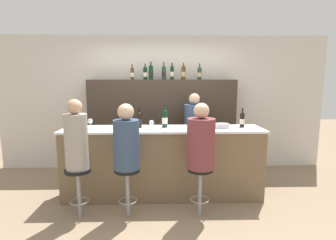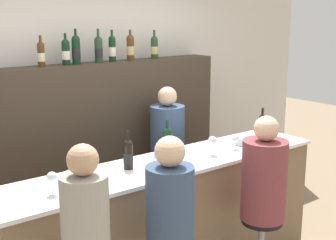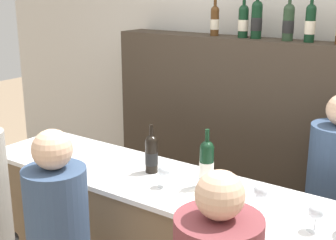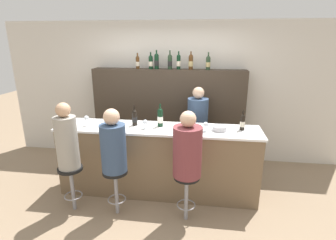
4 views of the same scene
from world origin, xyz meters
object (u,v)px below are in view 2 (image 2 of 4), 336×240
Objects in this scene: wine_bottle_counter_1 at (167,143)px; wine_bottle_backbar_6 at (154,47)px; wine_glass_3 at (235,139)px; wine_bottle_counter_0 at (128,154)px; metal_bowl at (245,141)px; guest_seated_right at (264,176)px; wine_bottle_backbar_3 at (99,49)px; bartender at (167,167)px; wine_bottle_backbar_2 at (76,50)px; guest_seated_left at (85,225)px; wine_glass_2 at (212,141)px; wine_bottle_counter_2 at (262,126)px; wine_bottle_backbar_0 at (41,54)px; wine_glass_1 at (158,157)px; wine_bottle_backbar_4 at (112,48)px; wine_bottle_backbar_1 at (66,52)px; guest_seated_middle at (170,205)px; wine_glass_0 at (52,178)px; bar_stool_right at (261,235)px; wine_bottle_backbar_5 at (130,47)px.

wine_bottle_counter_1 is 1.45m from wine_bottle_backbar_6.
wine_bottle_counter_0 is at bearing 172.78° from wine_glass_3.
metal_bowl is 0.72m from guest_seated_right.
wine_bottle_backbar_3 reaches higher than bartender.
wine_glass_3 is at bearing -7.22° from wine_bottle_counter_0.
guest_seated_left is at bearing -116.46° from wine_bottle_backbar_2.
wine_bottle_backbar_6 is at bearing 76.93° from wine_glass_2.
wine_bottle_backbar_6 reaches higher than wine_glass_3.
wine_glass_3 is at bearing -165.50° from wine_bottle_counter_2.
bartender is at bearing -109.19° from wine_bottle_backbar_6.
guest_seated_right is at bearing -68.61° from wine_bottle_backbar_2.
wine_glass_1 is at bearing -72.12° from wine_bottle_backbar_0.
wine_bottle_backbar_4 is 2.34× the size of wine_glass_1.
wine_bottle_backbar_1 is 1.74m from wine_glass_3.
wine_bottle_backbar_3 is 0.39× the size of guest_seated_middle.
wine_bottle_backbar_3 is 1.09× the size of wine_bottle_backbar_6.
wine_bottle_counter_2 is 2.24m from wine_glass_0.
wine_bottle_backbar_6 is 0.20× the size of bartender.
bar_stool_right is at bearing -97.31° from wine_bottle_backbar_6.
bartender reaches higher than guest_seated_right.
wine_glass_1 is 0.16× the size of guest_seated_right.
wine_bottle_counter_0 is 0.20× the size of bartender.
wine_bottle_counter_0 is at bearing -180.00° from wine_bottle_counter_2.
wine_bottle_backbar_3 is at bearing 90.05° from wine_bottle_counter_1.
wine_bottle_backbar_3 reaches higher than wine_bottle_counter_0.
wine_bottle_counter_1 is at bearing -77.51° from wine_bottle_backbar_2.
wine_bottle_backbar_1 reaches higher than wine_glass_2.
wine_glass_3 is at bearing -163.26° from metal_bowl.
wine_bottle_backbar_1 is 2.17× the size of wine_glass_3.
bartender reaches higher than wine_bottle_counter_2.
wine_glass_1 is 1.05m from bar_stool_right.
wine_glass_1 is 1.06m from guest_seated_left.
wine_bottle_backbar_4 reaches higher than wine_bottle_backbar_0.
wine_bottle_backbar_1 is 1.59m from wine_glass_2.
guest_seated_left is at bearing -125.85° from wine_bottle_backbar_4.
wine_glass_1 is at bearing 140.27° from bar_stool_right.
guest_seated_left is 1.64m from bar_stool_right.
bartender is at bearing 39.30° from guest_seated_left.
wine_bottle_backbar_1 is 0.89× the size of wine_bottle_backbar_2.
bartender is (0.53, -0.41, -1.19)m from wine_bottle_backbar_3.
guest_seated_left is (-1.77, -0.53, -0.11)m from wine_glass_3.
metal_bowl is 0.24× the size of guest_seated_right.
wine_bottle_counter_0 is at bearing 42.26° from guest_seated_left.
wine_bottle_backbar_6 is (1.05, 1.08, 0.71)m from wine_bottle_counter_0.
wine_bottle_backbar_0 is 1.38× the size of metal_bowl.
wine_bottle_counter_1 is 1.32m from wine_bottle_backbar_2.
wine_bottle_backbar_4 is 0.37× the size of guest_seated_right.
wine_bottle_backbar_4 is 1.89× the size of wine_glass_2.
bartender is (-0.13, 0.81, -0.44)m from wine_glass_3.
wine_bottle_backbar_5 is (0.37, 0.00, 0.00)m from wine_bottle_backbar_3.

